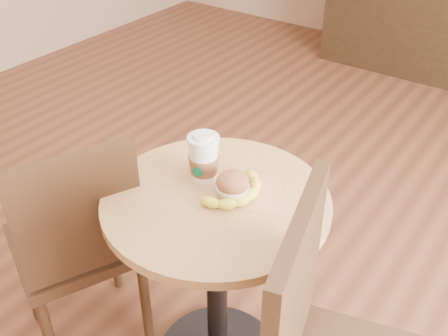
% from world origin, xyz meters
% --- Properties ---
extents(cafe_table, '(0.68, 0.68, 0.75)m').
position_xyz_m(cafe_table, '(-0.09, 0.08, 0.52)').
color(cafe_table, black).
rests_on(cafe_table, ground).
extents(chair_left, '(0.53, 0.53, 0.91)m').
position_xyz_m(chair_left, '(-0.50, -0.13, 0.50)').
color(chair_left, '#372313').
rests_on(chair_left, ground).
extents(kraft_bag, '(0.30, 0.28, 0.00)m').
position_xyz_m(kraft_bag, '(-0.04, 0.14, 0.75)').
color(kraft_bag, '#AE7D54').
rests_on(kraft_bag, cafe_table).
extents(coffee_cup, '(0.10, 0.10, 0.16)m').
position_xyz_m(coffee_cup, '(-0.17, 0.13, 0.82)').
color(coffee_cup, white).
rests_on(coffee_cup, cafe_table).
extents(muffin, '(0.10, 0.10, 0.09)m').
position_xyz_m(muffin, '(-0.04, 0.10, 0.80)').
color(muffin, white).
rests_on(muffin, kraft_bag).
extents(banana, '(0.18, 0.26, 0.03)m').
position_xyz_m(banana, '(-0.03, 0.12, 0.77)').
color(banana, gold).
rests_on(banana, kraft_bag).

